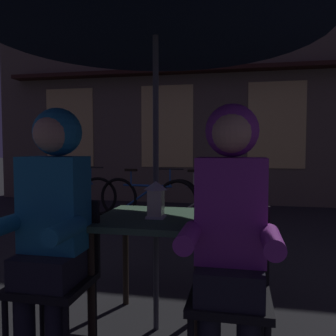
{
  "coord_description": "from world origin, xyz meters",
  "views": [
    {
      "loc": [
        0.52,
        -2.17,
        1.19
      ],
      "look_at": [
        0.0,
        0.38,
        1.03
      ],
      "focal_mm": 37.81,
      "sensor_mm": 36.0,
      "label": 1
    }
  ],
  "objects_px": {
    "chair_left": "(58,269)",
    "person_left_hooded": "(52,209)",
    "person_right_hooded": "(231,216)",
    "bicycle_nearest": "(69,195)",
    "bicycle_second": "(147,198)",
    "bicycle_third": "(211,199)",
    "cafe_table": "(156,232)",
    "lantern": "(156,199)",
    "patio_umbrella": "(156,4)",
    "chair_right": "(230,282)"
  },
  "relations": [
    {
      "from": "chair_left",
      "to": "person_right_hooded",
      "type": "height_order",
      "value": "person_right_hooded"
    },
    {
      "from": "person_left_hooded",
      "to": "cafe_table",
      "type": "bearing_deg",
      "value": 41.57
    },
    {
      "from": "chair_left",
      "to": "bicycle_second",
      "type": "bearing_deg",
      "value": 97.39
    },
    {
      "from": "cafe_table",
      "to": "bicycle_third",
      "type": "xyz_separation_m",
      "value": [
        0.07,
        3.49,
        -0.29
      ]
    },
    {
      "from": "person_left_hooded",
      "to": "bicycle_nearest",
      "type": "height_order",
      "value": "person_left_hooded"
    },
    {
      "from": "patio_umbrella",
      "to": "lantern",
      "type": "distance_m",
      "value": 1.2
    },
    {
      "from": "lantern",
      "to": "chair_left",
      "type": "distance_m",
      "value": 0.69
    },
    {
      "from": "person_right_hooded",
      "to": "bicycle_nearest",
      "type": "bearing_deg",
      "value": 126.49
    },
    {
      "from": "chair_left",
      "to": "bicycle_third",
      "type": "distance_m",
      "value": 3.9
    },
    {
      "from": "chair_right",
      "to": "lantern",
      "type": "bearing_deg",
      "value": 145.79
    },
    {
      "from": "bicycle_second",
      "to": "bicycle_nearest",
      "type": "bearing_deg",
      "value": 177.46
    },
    {
      "from": "bicycle_nearest",
      "to": "bicycle_third",
      "type": "distance_m",
      "value": 2.45
    },
    {
      "from": "person_right_hooded",
      "to": "bicycle_nearest",
      "type": "distance_m",
      "value": 4.83
    },
    {
      "from": "person_right_hooded",
      "to": "bicycle_third",
      "type": "distance_m",
      "value": 3.97
    },
    {
      "from": "person_left_hooded",
      "to": "bicycle_second",
      "type": "height_order",
      "value": "person_left_hooded"
    },
    {
      "from": "bicycle_second",
      "to": "bicycle_third",
      "type": "relative_size",
      "value": 1.01
    },
    {
      "from": "lantern",
      "to": "chair_left",
      "type": "xyz_separation_m",
      "value": [
        -0.49,
        -0.32,
        -0.37
      ]
    },
    {
      "from": "person_right_hooded",
      "to": "bicycle_second",
      "type": "xyz_separation_m",
      "value": [
        -1.45,
        3.8,
        -0.5
      ]
    },
    {
      "from": "cafe_table",
      "to": "person_left_hooded",
      "type": "bearing_deg",
      "value": -138.43
    },
    {
      "from": "patio_umbrella",
      "to": "person_left_hooded",
      "type": "distance_m",
      "value": 1.37
    },
    {
      "from": "lantern",
      "to": "person_left_hooded",
      "type": "relative_size",
      "value": 0.17
    },
    {
      "from": "bicycle_second",
      "to": "bicycle_third",
      "type": "bearing_deg",
      "value": 6.39
    },
    {
      "from": "patio_umbrella",
      "to": "bicycle_nearest",
      "type": "distance_m",
      "value": 4.52
    },
    {
      "from": "person_left_hooded",
      "to": "bicycle_nearest",
      "type": "distance_m",
      "value": 4.33
    },
    {
      "from": "lantern",
      "to": "bicycle_second",
      "type": "xyz_separation_m",
      "value": [
        -0.98,
        3.43,
        -0.51
      ]
    },
    {
      "from": "cafe_table",
      "to": "chair_right",
      "type": "xyz_separation_m",
      "value": [
        0.48,
        -0.37,
        -0.15
      ]
    },
    {
      "from": "person_right_hooded",
      "to": "chair_right",
      "type": "bearing_deg",
      "value": 90.0
    },
    {
      "from": "bicycle_third",
      "to": "bicycle_second",
      "type": "bearing_deg",
      "value": -173.61
    },
    {
      "from": "cafe_table",
      "to": "chair_left",
      "type": "bearing_deg",
      "value": -142.45
    },
    {
      "from": "cafe_table",
      "to": "bicycle_nearest",
      "type": "xyz_separation_m",
      "value": [
        -2.38,
        3.44,
        -0.29
      ]
    },
    {
      "from": "cafe_table",
      "to": "chair_right",
      "type": "height_order",
      "value": "chair_right"
    },
    {
      "from": "cafe_table",
      "to": "patio_umbrella",
      "type": "bearing_deg",
      "value": 0.0
    },
    {
      "from": "lantern",
      "to": "bicycle_second",
      "type": "distance_m",
      "value": 3.6
    },
    {
      "from": "bicycle_third",
      "to": "person_right_hooded",
      "type": "bearing_deg",
      "value": -83.99
    },
    {
      "from": "bicycle_second",
      "to": "chair_right",
      "type": "bearing_deg",
      "value": -68.89
    },
    {
      "from": "lantern",
      "to": "patio_umbrella",
      "type": "bearing_deg",
      "value": 103.42
    },
    {
      "from": "bicycle_second",
      "to": "cafe_table",
      "type": "bearing_deg",
      "value": -74.03
    },
    {
      "from": "chair_right",
      "to": "bicycle_third",
      "type": "xyz_separation_m",
      "value": [
        -0.41,
        3.86,
        -0.14
      ]
    },
    {
      "from": "person_left_hooded",
      "to": "person_right_hooded",
      "type": "height_order",
      "value": "same"
    },
    {
      "from": "chair_right",
      "to": "bicycle_nearest",
      "type": "distance_m",
      "value": 4.76
    },
    {
      "from": "patio_umbrella",
      "to": "person_left_hooded",
      "type": "relative_size",
      "value": 1.65
    },
    {
      "from": "chair_left",
      "to": "person_left_hooded",
      "type": "height_order",
      "value": "person_left_hooded"
    },
    {
      "from": "cafe_table",
      "to": "person_left_hooded",
      "type": "relative_size",
      "value": 0.53
    },
    {
      "from": "patio_umbrella",
      "to": "bicycle_third",
      "type": "height_order",
      "value": "patio_umbrella"
    },
    {
      "from": "bicycle_nearest",
      "to": "patio_umbrella",
      "type": "bearing_deg",
      "value": -55.33
    },
    {
      "from": "lantern",
      "to": "chair_right",
      "type": "xyz_separation_m",
      "value": [
        0.47,
        -0.32,
        -0.37
      ]
    },
    {
      "from": "bicycle_nearest",
      "to": "bicycle_third",
      "type": "xyz_separation_m",
      "value": [
        2.45,
        0.05,
        0.0
      ]
    },
    {
      "from": "chair_left",
      "to": "bicycle_nearest",
      "type": "xyz_separation_m",
      "value": [
        -1.9,
        3.81,
        -0.14
      ]
    },
    {
      "from": "cafe_table",
      "to": "patio_umbrella",
      "type": "relative_size",
      "value": 0.32
    },
    {
      "from": "chair_left",
      "to": "chair_right",
      "type": "distance_m",
      "value": 0.96
    }
  ]
}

